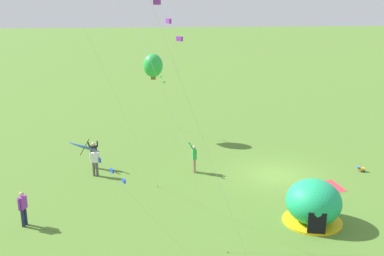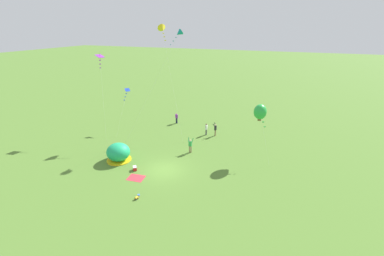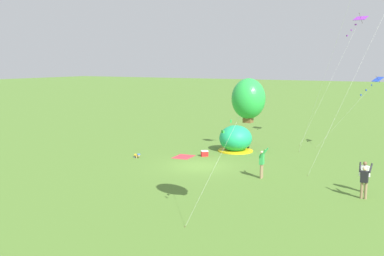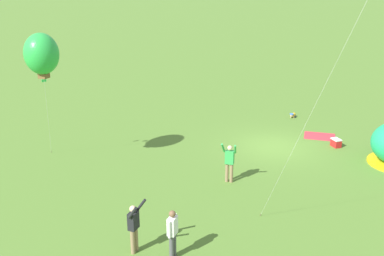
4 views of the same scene
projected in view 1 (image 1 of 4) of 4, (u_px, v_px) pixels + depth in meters
The scene contains 11 objects.
ground_plane at pixel (276, 175), 27.22m from camera, with size 300.00×300.00×0.00m, color #517A2D.
popup_tent at pixel (314, 203), 21.23m from camera, with size 2.81×2.81×2.10m.
picnic_blanket at pixel (329, 186), 25.55m from camera, with size 1.70×1.30×0.01m, color #CC333D.
cooler_box at pixel (314, 191), 24.42m from camera, with size 0.62×0.64×0.44m.
toddler_crawling at pixel (361, 169), 27.72m from camera, with size 0.33×0.55×0.32m.
person_strolling at pixel (95, 161), 26.83m from camera, with size 0.24×0.59×1.72m.
person_center_field at pixel (194, 157), 27.40m from camera, with size 0.68×0.50×1.89m.
person_near_tent at pixel (23, 207), 20.87m from camera, with size 0.55×0.37×1.72m.
person_watching_sky at pixel (94, 153), 28.04m from camera, with size 0.48×0.68×1.89m.
kite_green at pixel (153, 66), 33.24m from camera, with size 2.58×2.83×6.42m.
kite_blue at pixel (95, 156), 14.26m from camera, with size 1.00×4.91×6.06m.
Camera 1 is at (-24.65, 7.90, 10.26)m, focal length 42.00 mm.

